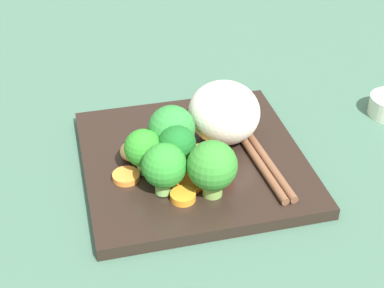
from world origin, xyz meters
TOP-DOWN VIEW (x-y plane):
  - ground_plane at (0.00, 0.00)cm, footprint 110.00×110.00cm
  - square_plate at (0.00, 0.00)cm, footprint 24.34×24.34cm
  - rice_mound at (-2.10, 4.11)cm, footprint 10.36×10.49cm
  - broccoli_floret_0 at (2.09, -2.32)cm, footprint 3.88×3.88cm
  - broccoli_floret_1 at (6.31, 0.11)cm, footprint 4.91×4.91cm
  - broccoli_floret_2 at (1.20, -5.59)cm, footprint 3.85×3.85cm
  - broccoli_floret_3 at (-0.52, -2.16)cm, footprint 4.96×4.96cm
  - broccoli_floret_4 at (4.65, -4.30)cm, footprint 4.41×4.41cm
  - carrot_slice_0 at (2.20, -0.06)cm, footprint 2.69×2.69cm
  - carrot_slice_1 at (-0.36, 0.94)cm, footprint 2.13×2.13cm
  - carrot_slice_2 at (1.76, -7.61)cm, footprint 3.56×3.56cm
  - carrot_slice_3 at (6.46, -2.96)cm, footprint 3.19×3.19cm
  - carrot_slice_4 at (4.42, -1.64)cm, footprint 4.30×4.30cm
  - pepper_chunk_0 at (-0.74, -4.25)cm, footprint 2.81×2.52cm
  - pepper_chunk_1 at (3.84, 1.59)cm, footprint 2.89×2.78cm
  - chicken_piece_0 at (-1.52, -6.15)cm, footprint 3.98×3.85cm
  - chopstick_pair at (-1.42, 6.46)cm, footprint 23.19×2.12cm

SIDE VIEW (x-z plane):
  - ground_plane at x=0.00cm, z-range -2.00..0.00cm
  - square_plate at x=0.00cm, z-range 0.00..1.34cm
  - carrot_slice_4 at x=4.42cm, z-range 1.34..1.93cm
  - carrot_slice_2 at x=1.76cm, z-range 1.34..1.96cm
  - carrot_slice_3 at x=6.46cm, z-range 1.34..2.09cm
  - carrot_slice_0 at x=2.20cm, z-range 1.34..2.10cm
  - carrot_slice_1 at x=-0.36cm, z-range 1.34..2.14cm
  - chopstick_pair at x=-1.42cm, z-range 1.34..2.17cm
  - chicken_piece_0 at x=-1.52cm, z-range 1.34..3.21cm
  - pepper_chunk_1 at x=3.84cm, z-range 1.34..3.46cm
  - pepper_chunk_0 at x=-0.74cm, z-range 1.34..3.48cm
  - broccoli_floret_2 at x=1.20cm, z-range 1.75..6.80cm
  - broccoli_floret_4 at x=4.65cm, z-range 1.60..7.02cm
  - broccoli_floret_1 at x=6.31cm, z-range 1.65..7.46cm
  - broccoli_floret_0 at x=2.09cm, z-range 1.95..7.39cm
  - rice_mound at x=-2.10cm, z-range 1.34..8.26cm
  - broccoli_floret_3 at x=-0.52cm, z-range 1.73..7.89cm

